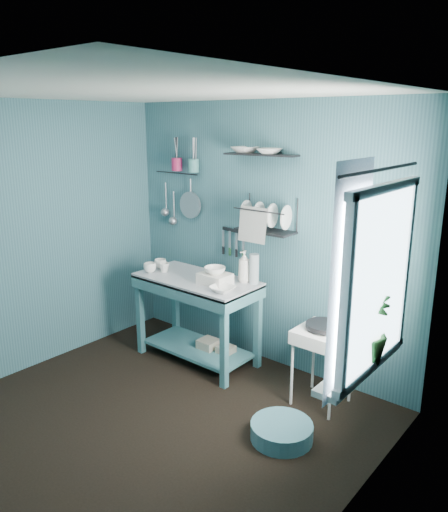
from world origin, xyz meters
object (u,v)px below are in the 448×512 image
Objects in this scene: dish_rack at (266,215)px; utensil_cup_teal at (194,166)px; frying_pan at (324,326)px; storage_tin_large at (208,350)px; hotplate_stand at (322,367)px; utensil_cup_magenta at (177,164)px; water_bottle at (254,269)px; potted_plant at (366,328)px; work_counter at (197,319)px; colander at (190,205)px; storage_tin_small at (226,356)px; wash_tub at (215,279)px; soap_bottle at (244,266)px; floor_basin at (282,431)px; mug_left at (150,268)px; mug_mid at (164,268)px.

dish_rack is 1.01m from utensil_cup_teal.
storage_tin_large is (-1.24, -0.02, -0.59)m from frying_pan.
utensil_cup_magenta is (-1.95, 0.31, 1.54)m from hotplate_stand.
dish_rack is (0.04, 0.11, 0.50)m from water_bottle.
potted_plant reaches higher than hotplate_stand.
potted_plant reaches higher than work_counter.
hotplate_stand is at bearing 134.23° from potted_plant.
frying_pan is 1.36× the size of storage_tin_large.
colander is 1.40× the size of storage_tin_small.
work_counter is 0.54m from wash_tub.
frying_pan is at bearing -27.82° from dish_rack.
soap_bottle is 1.36× the size of storage_tin_large.
water_bottle reaches higher than storage_tin_large.
colander is (-0.97, 0.19, 0.47)m from water_bottle.
water_bottle is 0.51× the size of dish_rack.
water_bottle is at bearing 169.83° from frying_pan.
wash_tub is 0.81m from storage_tin_large.
utensil_cup_magenta is at bearing 155.01° from wash_tub.
utensil_cup_teal is at bearing 169.85° from frying_pan.
utensil_cup_magenta reaches higher than floor_basin.
mug_left reaches higher than mug_mid.
utensil_cup_magenta is at bearing 159.89° from potted_plant.
wash_tub reaches higher than storage_tin_small.
colander reaches higher than soap_bottle.
storage_tin_large is at bearing -24.98° from utensil_cup_magenta.
hotplate_stand is 3.03× the size of storage_tin_large.
water_bottle is at bearing -120.21° from dish_rack.
hotplate_stand reaches higher than storage_tin_large.
storage_tin_small is at bearing -135.00° from soap_bottle.
potted_plant is at bearing -20.11° from utensil_cup_magenta.
mug_mid is 0.33× the size of soap_bottle.
potted_plant is (0.61, -0.63, 0.73)m from hotplate_stand.
colander reaches higher than hotplate_stand.
dish_rack is (-0.78, 0.26, 1.16)m from hotplate_stand.
frying_pan is 2.09m from utensil_cup_teal.
water_bottle reaches higher than frying_pan.
utensil_cup_magenta is 0.28× the size of floor_basin.
wash_tub is 0.37m from water_bottle.
dish_rack reaches higher than colander.
work_counter is 4.30× the size of colander.
dish_rack is 1.44m from storage_tin_small.
storage_tin_large is (0.55, -0.36, -1.35)m from colander.
work_counter is 0.69m from mug_left.
hotplate_stand is at bearing 1.06° from storage_tin_large.
soap_bottle reaches higher than storage_tin_large.
frying_pan is 0.64× the size of floor_basin.
mug_mid is 2.39m from potted_plant.
dish_rack is at bearing -4.51° from colander.
potted_plant is 2.02m from storage_tin_small.
soap_bottle is at bearing -13.44° from colander.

